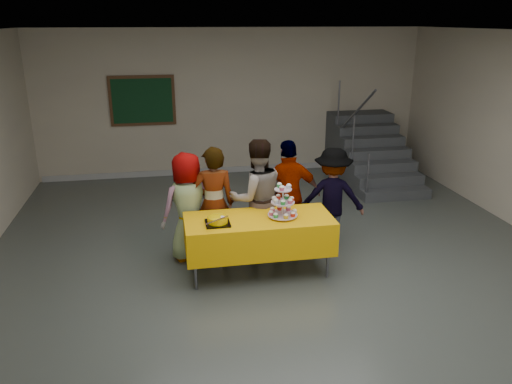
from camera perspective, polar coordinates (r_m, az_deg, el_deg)
room_shell at (r=5.63m, az=4.42°, el=8.64°), size 10.00×10.04×3.02m
bake_table at (r=6.40m, az=0.33°, el=-4.76°), size 1.88×0.78×0.77m
cupcake_stand at (r=6.30m, az=3.08°, el=-1.45°), size 0.38×0.38×0.44m
bear_cake at (r=6.14m, az=-4.42°, el=-3.14°), size 0.32×0.36×0.12m
schoolchild_a at (r=6.81m, az=-7.78°, el=-1.68°), size 0.86×0.71×1.50m
schoolchild_b at (r=6.74m, az=-4.86°, el=-1.37°), size 0.58×0.38×1.59m
schoolchild_c at (r=6.85m, az=0.07°, el=-0.68°), size 0.88×0.73×1.66m
schoolchild_d at (r=7.06m, az=3.76°, el=-0.38°), size 0.94×0.42×1.59m
schoolchild_e at (r=7.26m, az=8.68°, el=-0.58°), size 1.05×0.77×1.45m
staircase at (r=10.66m, az=12.66°, el=4.23°), size 1.30×2.40×2.04m
noticeboard at (r=10.42m, az=-12.85°, el=10.13°), size 1.30×0.05×1.00m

